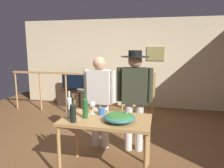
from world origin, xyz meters
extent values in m
plane|color=brown|center=(0.00, 0.00, 0.00)|extent=(8.04, 8.04, 0.00)
cube|color=beige|center=(0.00, 2.89, 1.26)|extent=(6.18, 0.10, 2.52)
cube|color=#928A4C|center=(0.95, 2.83, 1.55)|extent=(0.49, 0.03, 0.38)
cylinder|color=#B2844C|center=(-2.84, 1.86, 0.51)|extent=(0.04, 0.04, 1.03)
cylinder|color=#B2844C|center=(-2.09, 1.86, 0.51)|extent=(0.04, 0.04, 1.03)
cylinder|color=#B2844C|center=(-1.33, 1.86, 0.51)|extent=(0.04, 0.04, 1.03)
cylinder|color=#B2844C|center=(-0.57, 1.86, 0.51)|extent=(0.04, 0.04, 1.03)
cylinder|color=#B2844C|center=(0.18, 1.86, 0.51)|extent=(0.04, 0.04, 1.03)
cylinder|color=#B2844C|center=(0.94, 1.86, 0.51)|extent=(0.04, 0.04, 1.03)
cube|color=#B2844C|center=(-0.95, 1.86, 1.05)|extent=(3.86, 0.07, 0.05)
cube|color=#B2844C|center=(0.94, 1.86, 0.56)|extent=(0.10, 0.10, 1.13)
cube|color=#38281E|center=(-1.39, 2.54, 0.21)|extent=(0.90, 0.40, 0.43)
cube|color=black|center=(-1.39, 2.54, 0.44)|extent=(0.20, 0.12, 0.02)
cylinder|color=black|center=(-1.39, 2.54, 0.49)|extent=(0.03, 0.03, 0.08)
cube|color=black|center=(-1.39, 2.51, 0.74)|extent=(0.68, 0.06, 0.42)
cube|color=black|center=(-1.39, 2.48, 0.74)|extent=(0.63, 0.01, 0.38)
cube|color=#B2844C|center=(0.39, -0.61, 0.76)|extent=(1.20, 0.68, 0.04)
cylinder|color=#B2844C|center=(-0.17, -0.91, 0.37)|extent=(0.05, 0.05, 0.74)
cylinder|color=#B2844C|center=(0.95, -0.91, 0.37)|extent=(0.05, 0.05, 0.74)
cylinder|color=#B2844C|center=(-0.17, -0.31, 0.37)|extent=(0.05, 0.05, 0.74)
cylinder|color=#B2844C|center=(0.95, -0.31, 0.37)|extent=(0.05, 0.05, 0.74)
ellipsoid|color=#337060|center=(0.59, -0.69, 0.84)|extent=(0.41, 0.41, 0.11)
ellipsoid|color=#38702D|center=(0.59, -0.69, 0.87)|extent=(0.34, 0.34, 0.05)
cylinder|color=silver|center=(0.67, -0.69, 0.88)|extent=(0.15, 0.01, 0.21)
cylinder|color=silver|center=(0.15, -0.45, 0.78)|extent=(0.08, 0.08, 0.01)
cylinder|color=silver|center=(0.15, -0.45, 0.84)|extent=(0.01, 0.01, 0.10)
ellipsoid|color=silver|center=(0.15, -0.45, 0.92)|extent=(0.09, 0.09, 0.09)
cylinder|color=black|center=(0.02, -0.84, 0.89)|extent=(0.08, 0.08, 0.22)
cone|color=black|center=(0.02, -0.84, 1.02)|extent=(0.08, 0.08, 0.04)
cylinder|color=black|center=(0.02, -0.84, 1.07)|extent=(0.03, 0.03, 0.07)
cylinder|color=#1E5628|center=(0.11, -0.65, 0.91)|extent=(0.07, 0.07, 0.25)
cone|color=#1E5628|center=(0.11, -0.65, 1.05)|extent=(0.07, 0.07, 0.03)
cylinder|color=#1E5628|center=(0.11, -0.65, 1.11)|extent=(0.03, 0.03, 0.07)
cylinder|color=silver|center=(-0.10, -0.68, 0.91)|extent=(0.07, 0.07, 0.26)
cone|color=silver|center=(-0.10, -0.68, 1.06)|extent=(0.07, 0.07, 0.03)
cylinder|color=silver|center=(-0.10, -0.68, 1.11)|extent=(0.03, 0.03, 0.07)
cylinder|color=brown|center=(-0.09, -0.58, 0.89)|extent=(0.06, 0.06, 0.21)
cone|color=brown|center=(-0.09, -0.58, 1.01)|extent=(0.06, 0.06, 0.03)
cylinder|color=brown|center=(-0.09, -0.58, 1.05)|extent=(0.02, 0.02, 0.06)
cylinder|color=#3866B2|center=(0.29, -0.48, 0.83)|extent=(0.09, 0.09, 0.10)
torus|color=#3866B2|center=(0.35, -0.48, 0.84)|extent=(0.05, 0.01, 0.05)
cylinder|color=beige|center=(0.19, 0.11, 0.40)|extent=(0.13, 0.13, 0.79)
cylinder|color=beige|center=(0.01, 0.13, 0.40)|extent=(0.13, 0.13, 0.79)
cube|color=beige|center=(0.10, 0.12, 1.07)|extent=(0.40, 0.25, 0.56)
cylinder|color=beige|center=(0.34, 0.10, 1.09)|extent=(0.09, 0.09, 0.53)
cylinder|color=beige|center=(-0.14, 0.14, 1.09)|extent=(0.09, 0.09, 0.53)
sphere|color=tan|center=(0.10, 0.12, 1.46)|extent=(0.22, 0.22, 0.22)
cylinder|color=beige|center=(0.78, 0.13, 0.41)|extent=(0.13, 0.13, 0.82)
cylinder|color=beige|center=(0.60, 0.11, 0.41)|extent=(0.13, 0.13, 0.82)
cube|color=#2D3323|center=(0.69, 0.12, 1.11)|extent=(0.41, 0.25, 0.58)
cylinder|color=#2D3323|center=(0.94, 0.14, 1.13)|extent=(0.09, 0.09, 0.55)
cylinder|color=#2D3323|center=(0.44, 0.10, 1.13)|extent=(0.09, 0.09, 0.55)
sphere|color=tan|center=(0.69, 0.12, 1.52)|extent=(0.23, 0.23, 0.23)
cylinder|color=black|center=(0.69, 0.12, 1.58)|extent=(0.45, 0.45, 0.01)
cylinder|color=black|center=(0.69, 0.12, 1.63)|extent=(0.22, 0.22, 0.10)
camera|label=1|loc=(1.07, -3.27, 1.73)|focal=34.09mm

